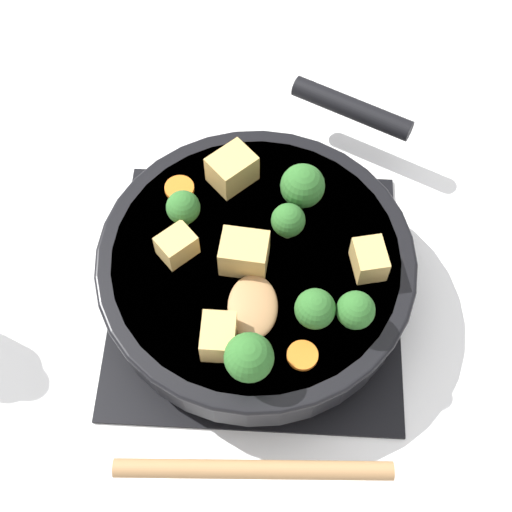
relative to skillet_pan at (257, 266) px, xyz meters
The scene contains 17 objects.
ground_plane 0.06m from the skillet_pan, 115.64° to the right, with size 2.40×2.40×0.00m, color white.
front_burner_grate 0.04m from the skillet_pan, 115.64° to the right, with size 0.31×0.31×0.03m.
skillet_pan is the anchor object (origin of this frame).
wooden_spoon 0.15m from the skillet_pan, 87.97° to the right, with size 0.24×0.20×0.02m.
tofu_cube_center_large 0.04m from the skillet_pan, 141.51° to the right, with size 0.05×0.04×0.04m, color tan.
tofu_cube_near_handle 0.09m from the skillet_pan, behind, with size 0.04×0.03×0.03m, color tan.
tofu_cube_east_chunk 0.11m from the skillet_pan, 107.29° to the right, with size 0.04×0.03×0.03m, color tan.
tofu_cube_west_chunk 0.10m from the skillet_pan, 108.69° to the left, with size 0.04×0.04×0.04m, color tan.
tofu_cube_back_piece 0.12m from the skillet_pan, ahead, with size 0.04×0.03×0.03m, color tan.
broccoli_floret_near_spoon 0.10m from the skillet_pan, 154.49° to the left, with size 0.03×0.03×0.04m.
broccoli_floret_center_top 0.13m from the skillet_pan, 91.95° to the right, with size 0.05×0.05×0.05m.
broccoli_floret_east_rim 0.10m from the skillet_pan, 50.53° to the right, with size 0.04×0.04×0.05m.
broccoli_floret_west_rim 0.13m from the skillet_pan, 35.90° to the right, with size 0.04×0.04×0.04m.
broccoli_floret_north_edge 0.06m from the skillet_pan, 41.83° to the left, with size 0.03×0.03×0.04m.
broccoli_floret_south_cluster 0.09m from the skillet_pan, 56.87° to the left, with size 0.05×0.05×0.05m.
carrot_slice_orange_thin 0.12m from the skillet_pan, 65.83° to the right, with size 0.03×0.03×0.01m, color orange.
carrot_slice_near_center 0.12m from the skillet_pan, 139.06° to the left, with size 0.03×0.03×0.01m, color orange.
Camera 1 is at (0.02, -0.35, 0.70)m, focal length 50.00 mm.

